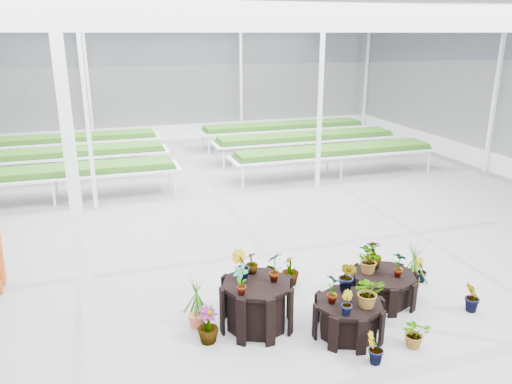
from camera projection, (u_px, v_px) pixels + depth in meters
name	position (u px, v px, depth m)	size (l,w,h in m)	color
ground_plane	(260.00, 259.00, 9.68)	(24.00, 24.00, 0.00)	gray
greenhouse_shell	(261.00, 146.00, 8.99)	(18.00, 24.00, 4.50)	white
steel_frame	(261.00, 146.00, 8.99)	(18.00, 24.00, 4.50)	silver
nursery_benches	(191.00, 155.00, 16.08)	(16.00, 7.00, 0.84)	silver
plinth_tall	(257.00, 304.00, 7.37)	(1.07, 1.07, 0.73)	black
plinth_mid	(348.00, 318.00, 7.20)	(1.01, 1.01, 0.53)	black
plinth_low	(383.00, 287.00, 8.13)	(1.06, 1.06, 0.48)	black
nursery_plants	(333.00, 282.00, 7.69)	(4.56, 2.75, 1.21)	#275415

